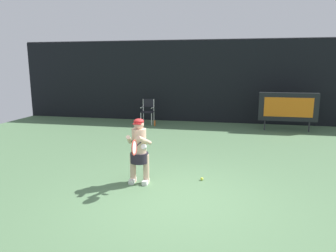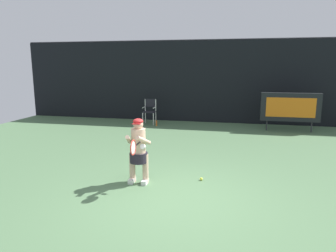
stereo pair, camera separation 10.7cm
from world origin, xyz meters
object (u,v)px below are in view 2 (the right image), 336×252
tennis_ball_loose (201,179)px  tennis_player (138,149)px  water_bottle (156,123)px  tennis_racket (134,147)px  scoreboard (290,107)px  umpire_chair (150,110)px

tennis_ball_loose → tennis_player: bearing=-162.7°
water_bottle → tennis_ball_loose: size_ratio=3.90×
tennis_racket → tennis_ball_loose: tennis_racket is taller
scoreboard → water_bottle: 5.38m
umpire_chair → tennis_racket: (1.74, -7.27, 0.33)m
water_bottle → tennis_player: 6.49m
scoreboard → umpire_chair: (-5.72, 0.34, -0.33)m
water_bottle → tennis_player: tennis_player is taller
tennis_player → tennis_ball_loose: size_ratio=20.97×
scoreboard → tennis_ball_loose: bearing=-114.6°
tennis_player → tennis_ball_loose: tennis_player is taller
scoreboard → water_bottle: size_ratio=8.30×
scoreboard → umpire_chair: size_ratio=2.04×
tennis_ball_loose → umpire_chair: bearing=115.3°
tennis_racket → water_bottle: bearing=97.5°
scoreboard → tennis_player: bearing=-122.5°
water_bottle → tennis_ball_loose: water_bottle is taller
umpire_chair → tennis_racket: tennis_racket is taller
umpire_chair → tennis_player: 6.93m
tennis_ball_loose → water_bottle: bearing=113.6°
water_bottle → tennis_ball_loose: bearing=-66.4°
water_bottle → tennis_ball_loose: (2.58, -5.92, -0.09)m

